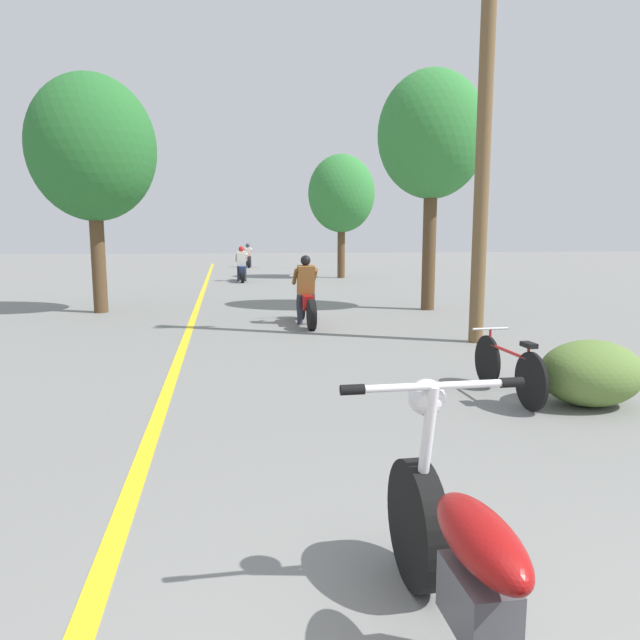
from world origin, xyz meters
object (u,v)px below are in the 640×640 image
motorcycle_rider_far (248,258)px  bicycle_parked (508,368)px  utility_pole (484,119)px  roadside_tree_left (92,149)px  motorcycle_foreground (474,582)px  motorcycle_rider_lead (306,299)px  roadside_tree_right_near (432,137)px  roadside_tree_right_far (342,194)px  motorcycle_rider_mid (242,268)px

motorcycle_rider_far → bicycle_parked: bearing=-86.5°
utility_pole → bicycle_parked: 4.74m
roadside_tree_left → motorcycle_rider_far: (4.29, 19.32, -3.20)m
motorcycle_foreground → motorcycle_rider_lead: (0.69, 9.45, 0.09)m
roadside_tree_right_near → motorcycle_foreground: (-3.97, -11.28, -3.66)m
roadside_tree_left → roadside_tree_right_near: bearing=-5.7°
motorcycle_foreground → motorcycle_rider_lead: motorcycle_rider_lead is taller
roadside_tree_right_far → motorcycle_rider_mid: 5.39m
roadside_tree_left → motorcycle_rider_lead: bearing=-30.1°
motorcycle_foreground → bicycle_parked: 4.36m
roadside_tree_right_far → roadside_tree_left: roadside_tree_left is taller
roadside_tree_left → motorcycle_rider_lead: 6.11m
utility_pole → bicycle_parked: (-1.11, -3.21, -3.31)m
roadside_tree_left → motorcycle_rider_lead: size_ratio=2.55×
roadside_tree_right_near → motorcycle_rider_mid: bearing=113.5°
roadside_tree_left → motorcycle_rider_mid: bearing=68.0°
roadside_tree_right_far → bicycle_parked: 18.75m
motorcycle_foreground → motorcycle_rider_lead: bearing=85.8°
bicycle_parked → motorcycle_foreground: bearing=-119.4°
utility_pole → bicycle_parked: utility_pole is taller
motorcycle_rider_far → bicycle_parked: 27.64m
motorcycle_foreground → motorcycle_rider_far: motorcycle_rider_far is taller
roadside_tree_right_far → bicycle_parked: size_ratio=3.24×
roadside_tree_right_far → motorcycle_foreground: roadside_tree_right_far is taller
roadside_tree_left → motorcycle_foreground: size_ratio=2.61×
utility_pole → motorcycle_rider_mid: utility_pole is taller
roadside_tree_right_near → motorcycle_foreground: size_ratio=2.72×
roadside_tree_right_far → motorcycle_rider_far: roadside_tree_right_far is taller
motorcycle_foreground → bicycle_parked: size_ratio=1.29×
roadside_tree_right_near → motorcycle_foreground: 12.51m
roadside_tree_right_near → motorcycle_foreground: roadside_tree_right_near is taller
roadside_tree_left → motorcycle_foreground: bearing=-72.5°
utility_pole → motorcycle_foreground: size_ratio=3.43×
motorcycle_rider_lead → motorcycle_rider_far: size_ratio=1.01×
utility_pole → roadside_tree_right_near: size_ratio=1.26×
utility_pole → motorcycle_rider_far: utility_pole is taller
roadside_tree_left → bicycle_parked: (5.95, -8.26, -3.39)m
utility_pole → motorcycle_foreground: bearing=-114.9°
roadside_tree_right_near → bicycle_parked: size_ratio=3.51×
roadside_tree_right_near → motorcycle_rider_lead: (-3.28, -1.83, -3.57)m
roadside_tree_right_near → motorcycle_rider_lead: size_ratio=2.66×
roadside_tree_right_near → roadside_tree_right_far: roadside_tree_right_near is taller
roadside_tree_right_near → roadside_tree_right_far: 10.90m
motorcycle_rider_mid → bicycle_parked: bearing=-82.1°
motorcycle_rider_lead → motorcycle_rider_mid: motorcycle_rider_lead is taller
motorcycle_rider_mid → motorcycle_foreground: bearing=-89.4°
motorcycle_rider_far → motorcycle_rider_lead: bearing=-89.4°
motorcycle_rider_mid → bicycle_parked: size_ratio=1.32×
roadside_tree_left → utility_pole: bearing=-35.6°
utility_pole → motorcycle_rider_far: size_ratio=3.38×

